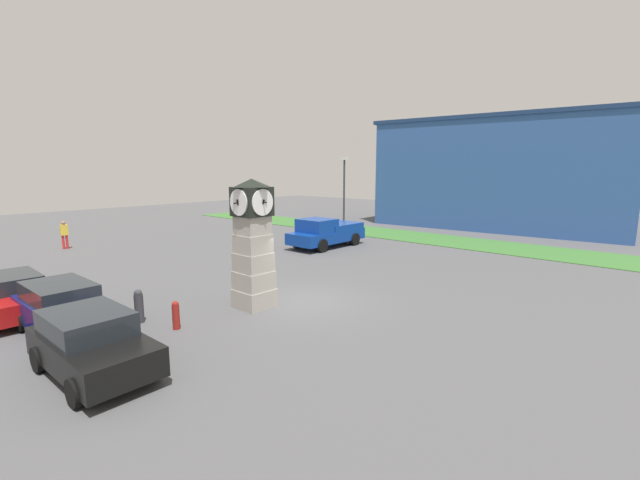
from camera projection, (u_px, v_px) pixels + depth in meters
The scene contains 12 objects.
ground_plane at pixel (302, 301), 16.03m from camera, with size 88.51×88.51×0.00m, color #4C4C4F.
clock_tower at pixel (253, 245), 15.02m from camera, with size 1.50×1.52×4.57m.
bollard_near_tower at pixel (139, 306), 13.75m from camera, with size 0.28×0.28×1.10m.
bollard_mid_row at pixel (176, 315), 13.19m from camera, with size 0.23×0.23×0.90m.
car_navy_sedan at pixel (10, 296), 14.27m from camera, with size 3.98×2.06×1.40m.
car_near_tower at pixel (63, 309), 12.74m from camera, with size 4.20×1.89×1.54m.
car_by_building at pixel (92, 343), 10.27m from camera, with size 3.84×1.96×1.53m.
pickup_truck at pixel (326, 232), 26.92m from camera, with size 2.31×5.32×1.85m.
pedestrian_near_bench at pixel (64, 233), 26.17m from camera, with size 0.29×0.43×1.73m.
street_lamp_far_side at pixel (344, 189), 32.13m from camera, with size 0.50×0.24×5.75m.
warehouse_blue_far at pixel (499, 173), 34.89m from camera, with size 20.13×8.85×8.94m.
grass_verge_far at pixel (448, 241), 29.19m from camera, with size 53.10×4.55×0.04m, color #386B2D.
Camera 1 is at (10.82, -11.02, 4.94)m, focal length 24.00 mm.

